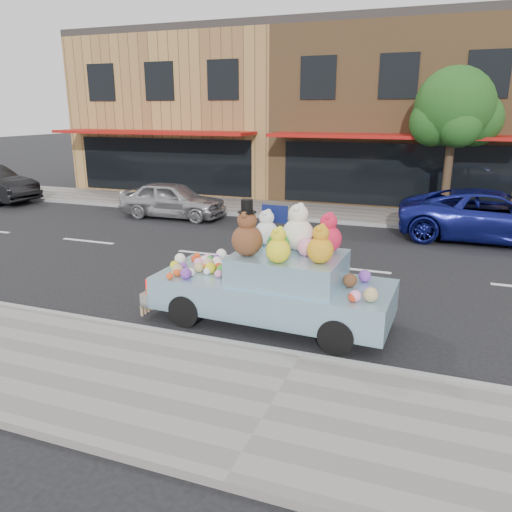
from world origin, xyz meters
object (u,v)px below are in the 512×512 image
at_px(street_tree, 455,114).
at_px(art_car, 274,281).
at_px(car_silver, 173,200).
at_px(car_blue, 494,216).

bearing_deg(street_tree, art_car, -105.73).
bearing_deg(street_tree, car_silver, -164.42).
bearing_deg(car_blue, art_car, 152.37).
bearing_deg(art_car, car_silver, 132.28).
bearing_deg(car_silver, street_tree, -75.50).
height_order(car_silver, car_blue, car_blue).
bearing_deg(art_car, street_tree, 76.55).
distance_m(street_tree, car_silver, 10.15).
relative_size(street_tree, car_silver, 1.34).
bearing_deg(car_blue, street_tree, 31.66).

